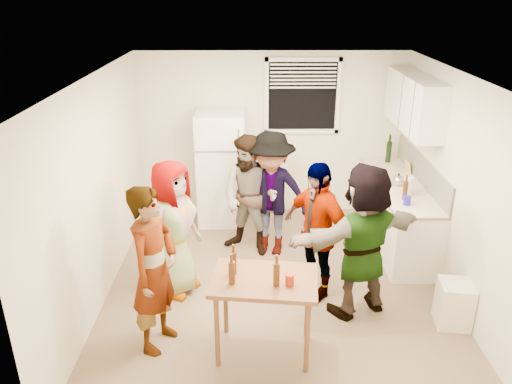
{
  "coord_description": "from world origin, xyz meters",
  "views": [
    {
      "loc": [
        -0.29,
        -5.1,
        3.38
      ],
      "look_at": [
        -0.25,
        0.23,
        1.15
      ],
      "focal_mm": 35.0,
      "sensor_mm": 36.0,
      "label": 1
    }
  ],
  "objects_px": {
    "wine_bottle": "(388,162)",
    "guest_grey": "(177,289)",
    "beer_bottle_counter": "(404,199)",
    "red_cup": "(290,285)",
    "guest_back_left": "(250,251)",
    "guest_back_right": "(270,251)",
    "guest_stripe": "(161,342)",
    "guest_black": "(313,292)",
    "guest_orange": "(357,309)",
    "serving_table": "(264,350)",
    "blue_cup": "(406,205)",
    "kettle": "(398,185)",
    "beer_bottle_table": "(276,285)",
    "refrigerator": "(222,168)",
    "trash_bin": "(454,304)"
  },
  "relations": [
    {
      "from": "wine_bottle",
      "to": "guest_grey",
      "type": "relative_size",
      "value": 0.19
    },
    {
      "from": "beer_bottle_counter",
      "to": "red_cup",
      "type": "height_order",
      "value": "beer_bottle_counter"
    },
    {
      "from": "guest_grey",
      "to": "guest_back_left",
      "type": "bearing_deg",
      "value": -16.44
    },
    {
      "from": "red_cup",
      "to": "guest_back_right",
      "type": "bearing_deg",
      "value": 92.67
    },
    {
      "from": "guest_back_left",
      "to": "red_cup",
      "type": "bearing_deg",
      "value": -52.09
    },
    {
      "from": "guest_stripe",
      "to": "guest_black",
      "type": "relative_size",
      "value": 1.05
    },
    {
      "from": "guest_back_left",
      "to": "guest_orange",
      "type": "height_order",
      "value": "guest_back_left"
    },
    {
      "from": "serving_table",
      "to": "guest_orange",
      "type": "distance_m",
      "value": 1.26
    },
    {
      "from": "serving_table",
      "to": "guest_grey",
      "type": "distance_m",
      "value": 1.48
    },
    {
      "from": "blue_cup",
      "to": "guest_back_right",
      "type": "xyz_separation_m",
      "value": [
        -1.63,
        0.47,
        -0.9
      ]
    },
    {
      "from": "serving_table",
      "to": "guest_stripe",
      "type": "xyz_separation_m",
      "value": [
        -1.05,
        0.13,
        0.0
      ]
    },
    {
      "from": "wine_bottle",
      "to": "guest_grey",
      "type": "xyz_separation_m",
      "value": [
        -2.94,
        -2.03,
        -0.9
      ]
    },
    {
      "from": "kettle",
      "to": "guest_stripe",
      "type": "distance_m",
      "value": 3.64
    },
    {
      "from": "beer_bottle_counter",
      "to": "guest_grey",
      "type": "relative_size",
      "value": 0.15
    },
    {
      "from": "wine_bottle",
      "to": "beer_bottle_table",
      "type": "relative_size",
      "value": 1.35
    },
    {
      "from": "beer_bottle_table",
      "to": "guest_black",
      "type": "xyz_separation_m",
      "value": [
        0.5,
        1.12,
        -0.84
      ]
    },
    {
      "from": "beer_bottle_table",
      "to": "guest_back_right",
      "type": "bearing_deg",
      "value": 89.34
    },
    {
      "from": "beer_bottle_counter",
      "to": "blue_cup",
      "type": "bearing_deg",
      "value": -96.05
    },
    {
      "from": "refrigerator",
      "to": "wine_bottle",
      "type": "bearing_deg",
      "value": 2.44
    },
    {
      "from": "refrigerator",
      "to": "guest_orange",
      "type": "xyz_separation_m",
      "value": [
        1.63,
        -2.33,
        -0.85
      ]
    },
    {
      "from": "guest_grey",
      "to": "guest_stripe",
      "type": "height_order",
      "value": "guest_grey"
    },
    {
      "from": "blue_cup",
      "to": "guest_back_left",
      "type": "height_order",
      "value": "blue_cup"
    },
    {
      "from": "guest_grey",
      "to": "guest_back_left",
      "type": "relative_size",
      "value": 1.0
    },
    {
      "from": "beer_bottle_table",
      "to": "guest_black",
      "type": "height_order",
      "value": "beer_bottle_table"
    },
    {
      "from": "beer_bottle_table",
      "to": "guest_grey",
      "type": "bearing_deg",
      "value": 133.15
    },
    {
      "from": "kettle",
      "to": "guest_grey",
      "type": "distance_m",
      "value": 3.17
    },
    {
      "from": "kettle",
      "to": "guest_grey",
      "type": "height_order",
      "value": "kettle"
    },
    {
      "from": "guest_back_left",
      "to": "serving_table",
      "type": "bearing_deg",
      "value": -58.03
    },
    {
      "from": "trash_bin",
      "to": "guest_back_left",
      "type": "relative_size",
      "value": 0.31
    },
    {
      "from": "refrigerator",
      "to": "beer_bottle_table",
      "type": "bearing_deg",
      "value": -77.74
    },
    {
      "from": "kettle",
      "to": "wine_bottle",
      "type": "relative_size",
      "value": 0.69
    },
    {
      "from": "blue_cup",
      "to": "guest_grey",
      "type": "xyz_separation_m",
      "value": [
        -2.78,
        -0.45,
        -0.9
      ]
    },
    {
      "from": "red_cup",
      "to": "guest_black",
      "type": "bearing_deg",
      "value": 71.35
    },
    {
      "from": "trash_bin",
      "to": "guest_orange",
      "type": "relative_size",
      "value": 0.29
    },
    {
      "from": "blue_cup",
      "to": "guest_grey",
      "type": "distance_m",
      "value": 2.95
    },
    {
      "from": "blue_cup",
      "to": "guest_back_right",
      "type": "height_order",
      "value": "blue_cup"
    },
    {
      "from": "serving_table",
      "to": "guest_back_right",
      "type": "distance_m",
      "value": 2.0
    },
    {
      "from": "serving_table",
      "to": "red_cup",
      "type": "height_order",
      "value": "red_cup"
    },
    {
      "from": "refrigerator",
      "to": "guest_black",
      "type": "bearing_deg",
      "value": -59.53
    },
    {
      "from": "beer_bottle_table",
      "to": "guest_back_left",
      "type": "bearing_deg",
      "value": 96.68
    },
    {
      "from": "red_cup",
      "to": "guest_back_left",
      "type": "relative_size",
      "value": 0.07
    },
    {
      "from": "guest_orange",
      "to": "blue_cup",
      "type": "bearing_deg",
      "value": -153.46
    },
    {
      "from": "beer_bottle_counter",
      "to": "guest_orange",
      "type": "relative_size",
      "value": 0.14
    },
    {
      "from": "refrigerator",
      "to": "beer_bottle_counter",
      "type": "distance_m",
      "value": 2.69
    },
    {
      "from": "refrigerator",
      "to": "serving_table",
      "type": "distance_m",
      "value": 3.17
    },
    {
      "from": "red_cup",
      "to": "guest_back_right",
      "type": "xyz_separation_m",
      "value": [
        -0.1,
        2.1,
        -0.84
      ]
    },
    {
      "from": "beer_bottle_counter",
      "to": "guest_stripe",
      "type": "relative_size",
      "value": 0.14
    },
    {
      "from": "beer_bottle_table",
      "to": "guest_grey",
      "type": "height_order",
      "value": "beer_bottle_table"
    },
    {
      "from": "kettle",
      "to": "beer_bottle_counter",
      "type": "xyz_separation_m",
      "value": [
        -0.05,
        -0.48,
        0.0
      ]
    },
    {
      "from": "wine_bottle",
      "to": "red_cup",
      "type": "height_order",
      "value": "wine_bottle"
    }
  ]
}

